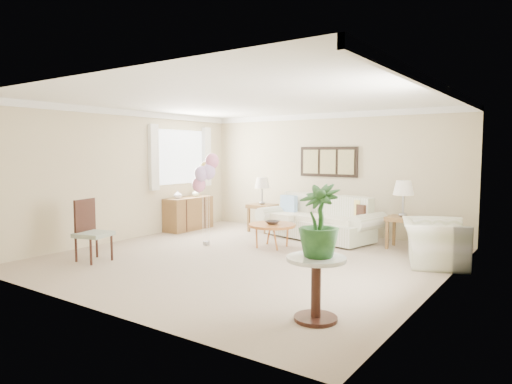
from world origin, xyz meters
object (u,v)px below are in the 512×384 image
accent_chair (91,229)px  balloon_cluster (205,173)px  sofa (320,222)px  coffee_table (272,226)px  armchair (434,243)px

accent_chair → balloon_cluster: bearing=69.9°
sofa → coffee_table: sofa is taller
armchair → accent_chair: 5.47m
sofa → balloon_cluster: (-1.49, -1.80, 1.03)m
accent_chair → balloon_cluster: balloon_cluster is taller
sofa → armchair: sofa is taller
coffee_table → accent_chair: accent_chair is taller
coffee_table → armchair: (2.78, 0.36, -0.06)m
armchair → accent_chair: accent_chair is taller
sofa → coffee_table: 1.31m
coffee_table → armchair: armchair is taller
balloon_cluster → coffee_table: bearing=25.8°
balloon_cluster → sofa: bearing=50.5°
accent_chair → armchair: bearing=31.9°
sofa → armchair: bearing=-20.3°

